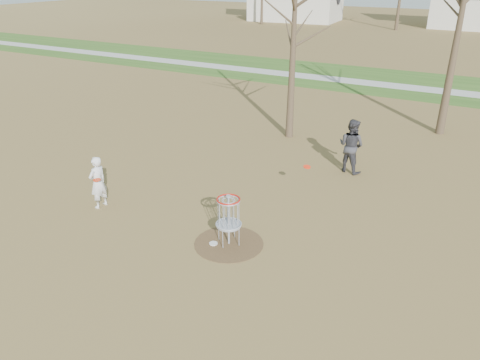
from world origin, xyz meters
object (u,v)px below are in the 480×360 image
object	(u,v)px
disc_grounded	(213,243)
disc_golf_basket	(229,213)
player_standing	(98,182)
player_throwing	(351,146)

from	to	relation	value
disc_grounded	disc_golf_basket	xyz separation A→B (m)	(0.34, 0.21, 0.89)
disc_grounded	disc_golf_basket	size ratio (longest dim) A/B	0.16
player_standing	disc_grounded	distance (m)	4.11
player_standing	disc_golf_basket	xyz separation A→B (m)	(4.38, 0.06, 0.12)
player_throwing	disc_grounded	size ratio (longest dim) A/B	8.57
player_standing	player_throwing	bearing A→B (deg)	141.43
player_standing	player_throwing	distance (m)	8.38
player_standing	player_throwing	size ratio (longest dim) A/B	0.84
player_standing	disc_golf_basket	distance (m)	4.38
player_throwing	disc_golf_basket	bearing A→B (deg)	92.31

